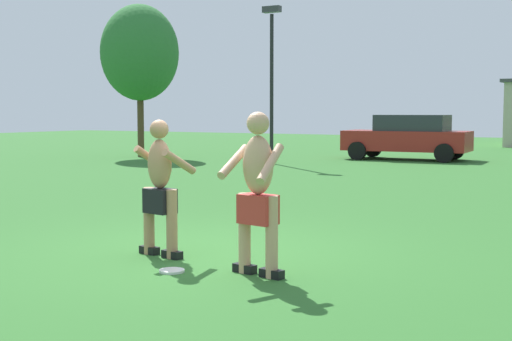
# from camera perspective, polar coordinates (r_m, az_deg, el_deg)

# --- Properties ---
(ground_plane) EXTENTS (80.00, 80.00, 0.00)m
(ground_plane) POSITION_cam_1_polar(r_m,az_deg,el_deg) (8.56, -4.34, -6.65)
(ground_plane) COLOR #2D6628
(player_near) EXTENTS (0.67, 0.61, 1.61)m
(player_near) POSITION_cam_1_polar(r_m,az_deg,el_deg) (8.26, -7.82, -1.20)
(player_near) COLOR black
(player_near) RESTS_ON ground_plane
(player_in_red) EXTENTS (0.64, 0.64, 1.70)m
(player_in_red) POSITION_cam_1_polar(r_m,az_deg,el_deg) (7.20, 0.13, -1.55)
(player_in_red) COLOR black
(player_in_red) RESTS_ON ground_plane
(frisbee) EXTENTS (0.27, 0.27, 0.03)m
(frisbee) POSITION_cam_1_polar(r_m,az_deg,el_deg) (7.56, -6.88, -8.13)
(frisbee) COLOR white
(frisbee) RESTS_ON ground_plane
(car_red_far_end) EXTENTS (4.39, 2.21, 1.58)m
(car_red_far_end) POSITION_cam_1_polar(r_m,az_deg,el_deg) (25.16, 12.31, 2.74)
(car_red_far_end) COLOR maroon
(car_red_far_end) RESTS_ON ground_plane
(lamp_post) EXTENTS (0.60, 0.24, 5.07)m
(lamp_post) POSITION_cam_1_polar(r_m,az_deg,el_deg) (22.79, 1.29, 8.52)
(lamp_post) COLOR black
(lamp_post) RESTS_ON ground_plane
(tree_behind_players) EXTENTS (2.89, 2.89, 5.64)m
(tree_behind_players) POSITION_cam_1_polar(r_m,az_deg,el_deg) (26.52, -9.48, 9.45)
(tree_behind_players) COLOR #4C3823
(tree_behind_players) RESTS_ON ground_plane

